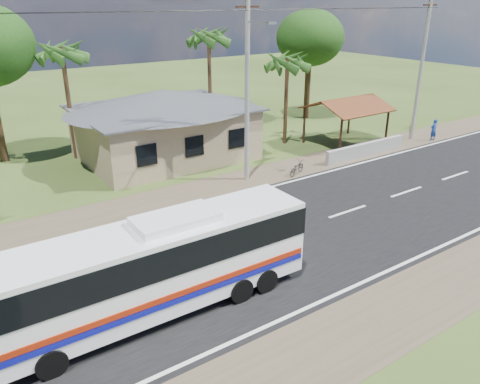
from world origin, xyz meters
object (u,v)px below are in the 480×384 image
at_px(motorcycle, 297,168).
at_px(person, 434,130).
at_px(waiting_shed, 347,106).
at_px(coach_bus, 153,263).

relative_size(motorcycle, person, 1.00).
relative_size(waiting_shed, coach_bus, 0.48).
distance_m(waiting_shed, coach_bus, 22.30).
height_order(coach_bus, motorcycle, coach_bus).
relative_size(waiting_shed, motorcycle, 3.24).
height_order(waiting_shed, coach_bus, waiting_shed).
bearing_deg(waiting_shed, motorcycle, -156.95).
height_order(waiting_shed, person, waiting_shed).
relative_size(coach_bus, motorcycle, 6.72).
xyz_separation_m(waiting_shed, person, (5.95, -3.11, -1.93)).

